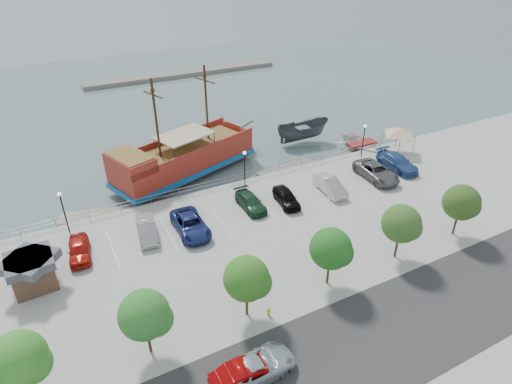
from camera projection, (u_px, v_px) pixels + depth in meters
name	position (u px, v px, depth m)	size (l,w,h in m)	color
ground	(274.00, 225.00, 42.01)	(160.00, 160.00, 0.00)	slate
street	(390.00, 332.00, 29.29)	(100.00, 8.00, 0.04)	#363636
sidewalk	(337.00, 279.00, 33.86)	(100.00, 4.00, 0.05)	#A2A29D
seawall_railing	(240.00, 178.00, 47.18)	(50.00, 0.06, 1.00)	gray
far_shore	(184.00, 74.00, 87.73)	(40.00, 3.00, 0.80)	gray
pirate_ship	(195.00, 155.00, 50.80)	(20.62, 11.69, 12.80)	maroon
patrol_boat	(302.00, 133.00, 58.27)	(2.83, 7.53, 2.91)	#3C4047
speedboat	(361.00, 146.00, 56.43)	(4.70, 6.58, 1.36)	white
dock_west	(98.00, 217.00, 42.90)	(7.50, 2.14, 0.43)	gray
dock_mid	(287.00, 169.00, 51.70)	(7.72, 2.21, 0.44)	gray
dock_east	(353.00, 153.00, 55.72)	(7.00, 2.00, 0.40)	slate
shed	(32.00, 271.00, 32.51)	(3.50, 3.50, 2.73)	brown
canopy_tent	(400.00, 127.00, 52.54)	(4.91, 4.91, 3.76)	slate
street_van	(257.00, 367.00, 26.07)	(2.35, 5.09, 1.42)	#A4B2BD
street_sedan	(245.00, 373.00, 25.72)	(1.52, 4.35, 1.43)	#A10707
fire_hydrant	(269.00, 311.00, 30.41)	(0.24, 0.24, 0.70)	#E6B30C
lamp_post_left	(62.00, 205.00, 37.78)	(0.36, 0.36, 4.28)	black
lamp_post_mid	(245.00, 163.00, 44.96)	(0.36, 0.36, 4.28)	black
lamp_post_right	(364.00, 135.00, 51.33)	(0.36, 0.36, 4.28)	black
tree_a	(21.00, 361.00, 23.43)	(3.30, 3.20, 5.00)	#473321
tree_b	(147.00, 316.00, 26.22)	(3.30, 3.20, 5.00)	#473321
tree_c	(249.00, 280.00, 29.00)	(3.30, 3.20, 5.00)	#473321
tree_d	(333.00, 250.00, 31.79)	(3.30, 3.20, 5.00)	#473321
tree_e	(403.00, 225.00, 34.58)	(3.30, 3.20, 5.00)	#473321
tree_f	(463.00, 203.00, 37.37)	(3.30, 3.20, 5.00)	#473321
parked_car_a	(79.00, 249.00, 35.92)	(1.73, 4.31, 1.47)	#B5190D
parked_car_b	(147.00, 229.00, 38.40)	(1.61, 4.63, 1.53)	#ADADAD
parked_car_c	(191.00, 225.00, 38.95)	(2.59, 5.62, 1.56)	navy
parked_car_d	(251.00, 202.00, 42.52)	(1.88, 4.63, 1.34)	#20462D
parked_car_e	(286.00, 197.00, 43.16)	(1.75, 4.34, 1.48)	black
parked_car_f	(330.00, 185.00, 45.15)	(1.68, 4.81, 1.59)	silver
parked_car_g	(376.00, 172.00, 47.70)	(2.76, 5.99, 1.67)	#5F5F61
parked_car_h	(397.00, 162.00, 49.78)	(2.32, 5.71, 1.66)	#2F5390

